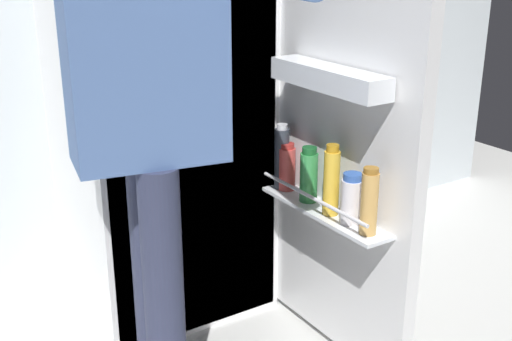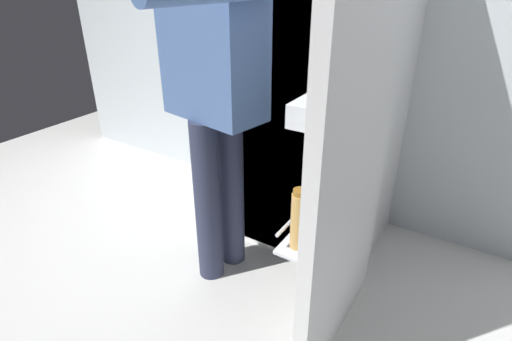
% 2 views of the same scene
% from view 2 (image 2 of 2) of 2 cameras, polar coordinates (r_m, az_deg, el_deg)
% --- Properties ---
extents(ground_plane, '(5.67, 5.67, 0.00)m').
position_cam_2_polar(ground_plane, '(2.00, 1.61, -15.98)').
color(ground_plane, silver).
extents(refrigerator, '(0.74, 1.26, 1.72)m').
position_cam_2_polar(refrigerator, '(1.95, 10.10, 11.64)').
color(refrigerator, white).
rests_on(refrigerator, ground_plane).
extents(person, '(0.54, 0.77, 1.60)m').
position_cam_2_polar(person, '(1.67, -5.71, 12.77)').
color(person, '#2D334C').
rests_on(person, ground_plane).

